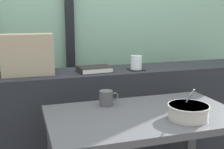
{
  "coord_description": "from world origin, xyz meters",
  "views": [
    {
      "loc": [
        -0.53,
        -1.36,
        1.23
      ],
      "look_at": [
        0.04,
        0.45,
        0.83
      ],
      "focal_mm": 46.98,
      "sensor_mm": 36.0,
      "label": 1
    }
  ],
  "objects_px": {
    "breakfast_table": "(143,137)",
    "soup_bowl": "(188,112)",
    "coaster_square": "(136,70)",
    "throw_pillow": "(28,55)",
    "juice_glass": "(136,63)",
    "ceramic_mug": "(106,98)",
    "closed_book": "(94,69)"
  },
  "relations": [
    {
      "from": "closed_book",
      "to": "ceramic_mug",
      "type": "xyz_separation_m",
      "value": [
        -0.02,
        -0.35,
        -0.1
      ]
    },
    {
      "from": "ceramic_mug",
      "to": "throw_pillow",
      "type": "bearing_deg",
      "value": 136.59
    },
    {
      "from": "coaster_square",
      "to": "closed_book",
      "type": "relative_size",
      "value": 0.43
    },
    {
      "from": "breakfast_table",
      "to": "juice_glass",
      "type": "distance_m",
      "value": 0.62
    },
    {
      "from": "juice_glass",
      "to": "closed_book",
      "type": "bearing_deg",
      "value": 174.96
    },
    {
      "from": "throw_pillow",
      "to": "soup_bowl",
      "type": "height_order",
      "value": "throw_pillow"
    },
    {
      "from": "closed_book",
      "to": "soup_bowl",
      "type": "height_order",
      "value": "closed_book"
    },
    {
      "from": "soup_bowl",
      "to": "throw_pillow",
      "type": "bearing_deg",
      "value": 135.75
    },
    {
      "from": "coaster_square",
      "to": "throw_pillow",
      "type": "relative_size",
      "value": 0.31
    },
    {
      "from": "breakfast_table",
      "to": "soup_bowl",
      "type": "relative_size",
      "value": 4.9
    },
    {
      "from": "breakfast_table",
      "to": "closed_book",
      "type": "height_order",
      "value": "closed_book"
    },
    {
      "from": "breakfast_table",
      "to": "ceramic_mug",
      "type": "height_order",
      "value": "ceramic_mug"
    },
    {
      "from": "coaster_square",
      "to": "juice_glass",
      "type": "distance_m",
      "value": 0.04
    },
    {
      "from": "coaster_square",
      "to": "throw_pillow",
      "type": "distance_m",
      "value": 0.73
    },
    {
      "from": "soup_bowl",
      "to": "ceramic_mug",
      "type": "height_order",
      "value": "soup_bowl"
    },
    {
      "from": "breakfast_table",
      "to": "soup_bowl",
      "type": "distance_m",
      "value": 0.28
    },
    {
      "from": "ceramic_mug",
      "to": "closed_book",
      "type": "bearing_deg",
      "value": 87.03
    },
    {
      "from": "coaster_square",
      "to": "throw_pillow",
      "type": "bearing_deg",
      "value": 175.16
    },
    {
      "from": "ceramic_mug",
      "to": "coaster_square",
      "type": "bearing_deg",
      "value": 46.15
    },
    {
      "from": "breakfast_table",
      "to": "closed_book",
      "type": "distance_m",
      "value": 0.62
    },
    {
      "from": "soup_bowl",
      "to": "ceramic_mug",
      "type": "bearing_deg",
      "value": 134.74
    },
    {
      "from": "throw_pillow",
      "to": "soup_bowl",
      "type": "bearing_deg",
      "value": -44.25
    },
    {
      "from": "breakfast_table",
      "to": "throw_pillow",
      "type": "height_order",
      "value": "throw_pillow"
    },
    {
      "from": "coaster_square",
      "to": "juice_glass",
      "type": "relative_size",
      "value": 1.05
    },
    {
      "from": "coaster_square",
      "to": "ceramic_mug",
      "type": "distance_m",
      "value": 0.46
    },
    {
      "from": "soup_bowl",
      "to": "ceramic_mug",
      "type": "relative_size",
      "value": 1.8
    },
    {
      "from": "throw_pillow",
      "to": "soup_bowl",
      "type": "distance_m",
      "value": 1.04
    },
    {
      "from": "breakfast_table",
      "to": "ceramic_mug",
      "type": "relative_size",
      "value": 8.83
    },
    {
      "from": "closed_book",
      "to": "ceramic_mug",
      "type": "height_order",
      "value": "closed_book"
    },
    {
      "from": "juice_glass",
      "to": "closed_book",
      "type": "xyz_separation_m",
      "value": [
        -0.29,
        0.03,
        -0.03
      ]
    },
    {
      "from": "breakfast_table",
      "to": "soup_bowl",
      "type": "xyz_separation_m",
      "value": [
        0.18,
        -0.14,
        0.17
      ]
    },
    {
      "from": "soup_bowl",
      "to": "closed_book",
      "type": "bearing_deg",
      "value": 114.38
    }
  ]
}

